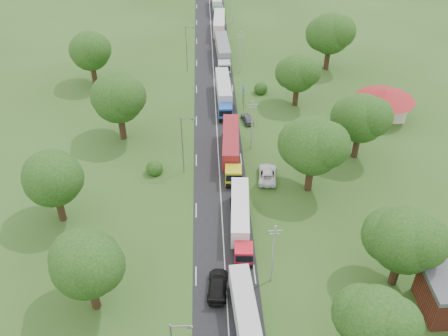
{
  "coord_description": "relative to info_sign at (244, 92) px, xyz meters",
  "views": [
    {
      "loc": [
        -1.91,
        -46.72,
        47.24
      ],
      "look_at": [
        0.59,
        11.81,
        3.0
      ],
      "focal_mm": 40.0,
      "sensor_mm": 36.0,
      "label": 1
    }
  ],
  "objects": [
    {
      "name": "ground",
      "position": [
        -5.2,
        -35.0,
        -3.0
      ],
      "size": [
        260.0,
        260.0,
        0.0
      ],
      "primitive_type": "plane",
      "color": "#2B4717",
      "rests_on": "ground"
    },
    {
      "name": "road",
      "position": [
        -5.2,
        -15.0,
        -3.0
      ],
      "size": [
        8.0,
        200.0,
        0.04
      ],
      "primitive_type": "cube",
      "color": "black",
      "rests_on": "ground"
    },
    {
      "name": "info_sign",
      "position": [
        0.0,
        0.0,
        0.0
      ],
      "size": [
        0.12,
        3.1,
        4.1
      ],
      "color": "slate",
      "rests_on": "ground"
    },
    {
      "name": "pole_1",
      "position": [
        0.3,
        -42.0,
        1.68
      ],
      "size": [
        1.6,
        0.24,
        9.0
      ],
      "color": "gray",
      "rests_on": "ground"
    },
    {
      "name": "pole_2",
      "position": [
        0.3,
        -14.0,
        1.68
      ],
      "size": [
        1.6,
        0.24,
        9.0
      ],
      "color": "gray",
      "rests_on": "ground"
    },
    {
      "name": "pole_3",
      "position": [
        0.3,
        14.0,
        1.68
      ],
      "size": [
        1.6,
        0.24,
        9.0
      ],
      "color": "gray",
      "rests_on": "ground"
    },
    {
      "name": "pole_4",
      "position": [
        0.3,
        42.0,
        1.68
      ],
      "size": [
        1.6,
        0.24,
        9.0
      ],
      "color": "gray",
      "rests_on": "ground"
    },
    {
      "name": "lamp_1",
      "position": [
        -10.55,
        -20.0,
        2.55
      ],
      "size": [
        2.03,
        0.22,
        10.0
      ],
      "color": "slate",
      "rests_on": "ground"
    },
    {
      "name": "lamp_2",
      "position": [
        -10.55,
        15.0,
        2.55
      ],
      "size": [
        2.03,
        0.22,
        10.0
      ],
      "color": "slate",
      "rests_on": "ground"
    },
    {
      "name": "tree_2",
      "position": [
        8.79,
        -52.86,
        3.59
      ],
      "size": [
        8.0,
        8.0,
        10.1
      ],
      "color": "#382616",
      "rests_on": "ground"
    },
    {
      "name": "tree_3",
      "position": [
        14.79,
        -42.84,
        4.22
      ],
      "size": [
        8.8,
        8.8,
        11.07
      ],
      "color": "#382616",
      "rests_on": "ground"
    },
    {
      "name": "tree_4",
      "position": [
        7.79,
        -24.83,
        4.85
      ],
      "size": [
        9.6,
        9.6,
        12.05
      ],
      "color": "#382616",
      "rests_on": "ground"
    },
    {
      "name": "tree_5",
      "position": [
        16.79,
        -16.84,
        4.22
      ],
      "size": [
        8.8,
        8.8,
        11.07
      ],
      "color": "#382616",
      "rests_on": "ground"
    },
    {
      "name": "tree_6",
      "position": [
        9.79,
        0.14,
        3.59
      ],
      "size": [
        8.0,
        8.0,
        10.1
      ],
      "color": "#382616",
      "rests_on": "ground"
    },
    {
      "name": "tree_7",
      "position": [
        18.79,
        15.17,
        4.85
      ],
      "size": [
        9.6,
        9.6,
        12.05
      ],
      "color": "#382616",
      "rests_on": "ground"
    },
    {
      "name": "tree_10",
      "position": [
        -20.21,
        -44.84,
        4.22
      ],
      "size": [
        8.8,
        8.8,
        11.07
      ],
      "color": "#382616",
      "rests_on": "ground"
    },
    {
      "name": "tree_11",
      "position": [
        -27.21,
        -29.84,
        4.22
      ],
      "size": [
        8.8,
        8.8,
        11.07
      ],
      "color": "#382616",
      "rests_on": "ground"
    },
    {
      "name": "tree_12",
      "position": [
        -21.21,
        -9.83,
        4.85
      ],
      "size": [
        9.6,
        9.6,
        12.05
      ],
      "color": "#382616",
      "rests_on": "ground"
    },
    {
      "name": "tree_13",
      "position": [
        -29.21,
        10.16,
        4.22
      ],
      "size": [
        8.8,
        8.8,
        11.07
      ],
      "color": "#382616",
      "rests_on": "ground"
    },
    {
      "name": "house_cream",
      "position": [
        24.8,
        -5.0,
        0.64
      ],
      "size": [
        10.08,
        10.08,
        5.8
      ],
      "color": "beige",
      "rests_on": "ground"
    },
    {
      "name": "truck_0",
      "position": [
        -3.38,
        -49.04,
        -1.02
      ],
      "size": [
        3.03,
        13.52,
        3.73
      ],
      "color": "silver",
      "rests_on": "ground"
    },
    {
      "name": "truck_1",
      "position": [
        -2.85,
        -33.09,
        -0.98
      ],
      "size": [
        3.05,
        13.8,
        3.81
      ],
      "color": "red",
      "rests_on": "ground"
    },
    {
      "name": "truck_2",
      "position": [
        -3.21,
        -16.79,
        -0.82
      ],
      "size": [
        3.21,
        14.9,
        4.12
      ],
      "color": "gold",
      "rests_on": "ground"
    },
    {
      "name": "truck_3",
      "position": [
        -3.58,
        1.57,
        -0.88
      ],
      "size": [
        2.75,
        14.43,
        3.99
      ],
      "color": "#1C4AAA",
      "rests_on": "ground"
    },
    {
      "name": "truck_4",
      "position": [
        -2.99,
        19.63,
        -0.79
      ],
      "size": [
        3.05,
        15.09,
        4.17
      ],
      "color": "#BCBCBC",
      "rests_on": "ground"
    },
    {
      "name": "truck_5",
      "position": [
        -3.25,
        34.84,
        -0.83
      ],
      "size": [
        3.18,
        14.8,
        4.09
      ],
      "color": "maroon",
      "rests_on": "ground"
    },
    {
      "name": "truck_6",
      "position": [
        -3.29,
        51.99,
        -0.95
      ],
      "size": [
        2.4,
        13.91,
        3.86
      ],
      "color": "#225C38",
      "rests_on": "ground"
    },
    {
      "name": "car_lane_rear",
      "position": [
        -6.2,
        -43.24,
        -2.18
      ],
      "size": [
        2.85,
        5.85,
        1.64
      ],
      "primitive_type": "imported",
      "rotation": [
        0.0,
        0.0,
        3.04
      ],
      "color": "black",
      "rests_on": "ground"
    },
    {
      "name": "car_verge_near",
      "position": [
        2.05,
        -22.11,
        -2.19
      ],
      "size": [
        3.36,
        6.1,
        1.62
      ],
      "primitive_type": "imported",
      "rotation": [
        0.0,
        0.0,
        3.02
      ],
      "color": "silver",
      "rests_on": "ground"
    },
    {
      "name": "car_verge_far",
      "position": [
        0.3,
        -5.64,
        -2.34
      ],
      "size": [
        2.33,
        4.13,
        1.32
      ],
      "primitive_type": "imported",
      "rotation": [
        0.0,
        0.0,
        3.35
      ],
      "color": "#4C4E53",
      "rests_on": "ground"
    }
  ]
}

